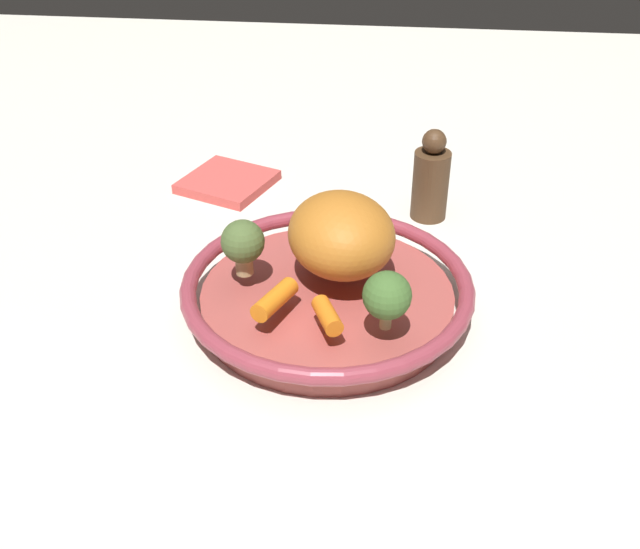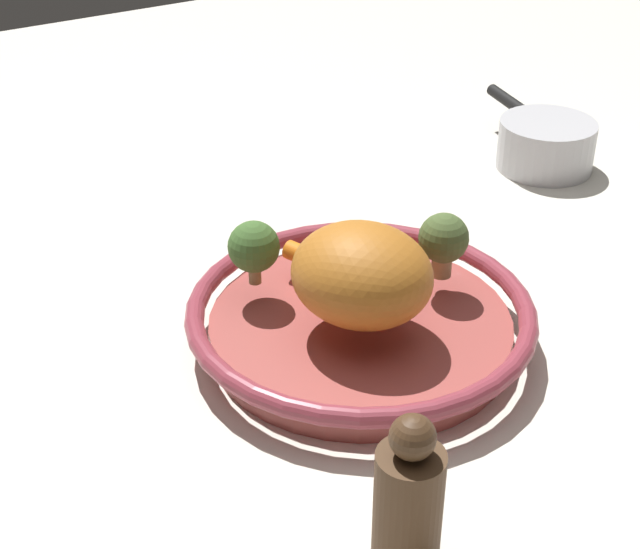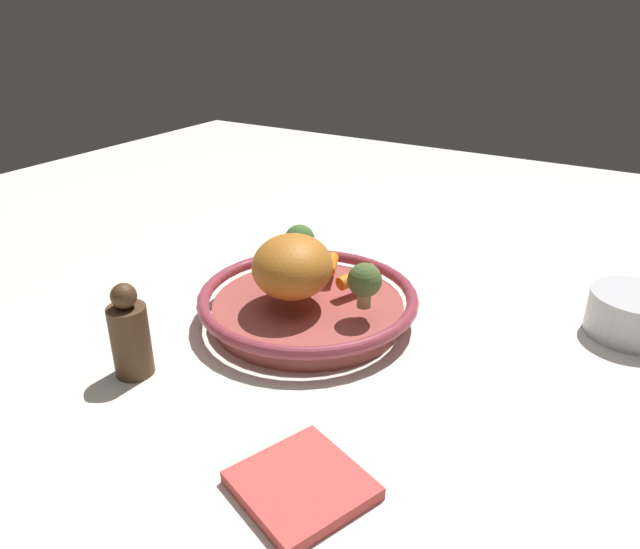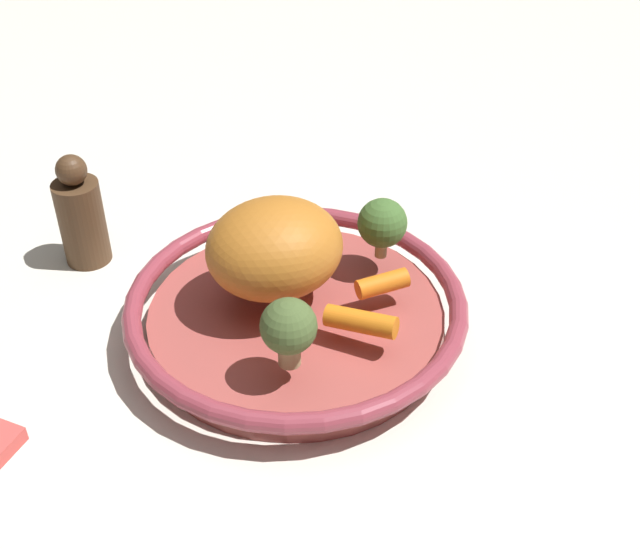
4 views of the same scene
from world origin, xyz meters
name	(u,v)px [view 2 (image 2 of 4)]	position (x,y,z in m)	size (l,w,h in m)	color
ground_plane	(360,343)	(0.00, 0.00, 0.00)	(2.29, 2.29, 0.00)	silver
serving_bowl	(360,322)	(0.00, 0.00, 0.03)	(0.33, 0.33, 0.05)	#A84C47
roast_chicken_piece	(362,275)	(0.02, -0.01, 0.09)	(0.13, 0.12, 0.09)	#BD6E24
baby_carrot_left	(368,251)	(-0.06, 0.05, 0.06)	(0.02, 0.02, 0.07)	orange
baby_carrot_back	(308,257)	(-0.08, -0.01, 0.06)	(0.02, 0.02, 0.05)	orange
broccoli_floret_edge	(254,247)	(-0.08, -0.07, 0.09)	(0.05, 0.05, 0.06)	tan
broccoli_floret_large	(442,239)	(0.00, 0.09, 0.09)	(0.05, 0.05, 0.07)	tan
pepper_mill	(408,499)	(0.24, -0.12, 0.06)	(0.05, 0.05, 0.13)	#4C331E
saucepan	(545,144)	(-0.21, 0.42, 0.03)	(0.21, 0.12, 0.06)	silver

